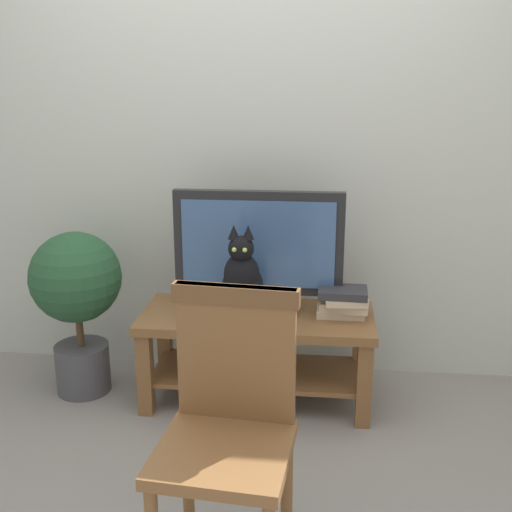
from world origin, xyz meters
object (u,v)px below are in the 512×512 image
Objects in this scene: tv at (258,249)px; book_stack at (343,302)px; cat at (242,280)px; potted_plant at (77,294)px; media_box at (243,315)px; wooden_chair at (229,417)px; tv_stand at (257,339)px.

tv is 0.48m from book_stack.
tv reaches higher than book_stack.
cat is 0.50× the size of potted_plant.
tv is at bearing 68.71° from media_box.
tv is 0.33m from media_box.
cat is 0.50m from book_stack.
tv reaches higher than potted_plant.
wooden_chair reaches higher than book_stack.
tv_stand is 2.59× the size of media_box.
tv is at bearing 3.88° from potted_plant.
wooden_chair reaches higher than media_box.
wooden_chair is (0.03, -1.13, 0.23)m from tv_stand.
cat is 1.04m from wooden_chair.
wooden_chair is at bearing -85.06° from cat.
potted_plant is (-0.85, 0.11, -0.14)m from cat.
tv reaches higher than wooden_chair.
tv reaches higher than media_box.
wooden_chair is 1.13× the size of potted_plant.
tv is 0.86× the size of wooden_chair.
media_box is 0.86m from potted_plant.
cat is 1.67× the size of book_stack.
cat reaches higher than media_box.
book_stack is (0.39, 1.14, -0.02)m from wooden_chair.
media_box is 1.73× the size of book_stack.
tv is 0.94m from potted_plant.
media_box is 0.46× the size of wooden_chair.
cat is at bearing -118.80° from tv_stand.
tv_stand is 0.37m from cat.
media_box is at bearing -168.57° from book_stack.
tv is (0.00, 0.06, 0.45)m from tv_stand.
tv_stand is at bearing -90.02° from tv.
wooden_chair reaches higher than potted_plant.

